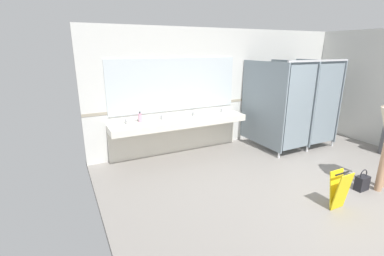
# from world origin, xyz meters

# --- Properties ---
(ground_plane) EXTENTS (6.83, 6.91, 0.10)m
(ground_plane) POSITION_xyz_m (0.00, 0.00, -0.05)
(ground_plane) COLOR gray
(wall_back) EXTENTS (6.83, 0.12, 2.74)m
(wall_back) POSITION_xyz_m (0.00, 3.22, 1.37)
(wall_back) COLOR silver
(wall_back) RESTS_ON ground_plane
(wall_back_tile_band) EXTENTS (6.83, 0.01, 0.06)m
(wall_back_tile_band) POSITION_xyz_m (0.00, 3.15, 1.05)
(wall_back_tile_band) COLOR #9E937F
(wall_back_tile_band) RESTS_ON wall_back
(vanity_counter) EXTENTS (3.06, 0.55, 0.93)m
(vanity_counter) POSITION_xyz_m (-1.44, 2.95, 0.60)
(vanity_counter) COLOR silver
(vanity_counter) RESTS_ON ground_plane
(mirror_panel) EXTENTS (2.96, 0.02, 1.13)m
(mirror_panel) POSITION_xyz_m (-1.44, 3.15, 1.54)
(mirror_panel) COLOR silver
(mirror_panel) RESTS_ON wall_back
(bathroom_stalls) EXTENTS (1.78, 1.46, 2.07)m
(bathroom_stalls) POSITION_xyz_m (1.25, 2.22, 1.08)
(bathroom_stalls) COLOR gray
(bathroom_stalls) RESTS_ON ground_plane
(handbag) EXTENTS (0.23, 0.13, 0.38)m
(handbag) POSITION_xyz_m (0.65, 0.07, 0.13)
(handbag) COLOR black
(handbag) RESTS_ON ground_plane
(soap_dispenser) EXTENTS (0.07, 0.07, 0.22)m
(soap_dispenser) POSITION_xyz_m (-2.29, 3.03, 0.92)
(soap_dispenser) COLOR #D899B2
(soap_dispenser) RESTS_ON vanity_counter
(wet_floor_sign) EXTENTS (0.28, 0.19, 0.59)m
(wet_floor_sign) POSITION_xyz_m (-0.22, -0.11, 0.30)
(wet_floor_sign) COLOR yellow
(wet_floor_sign) RESTS_ON ground_plane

